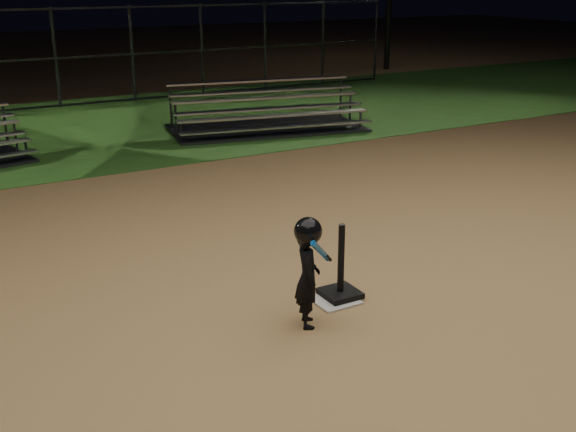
# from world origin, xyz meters

# --- Properties ---
(ground) EXTENTS (80.00, 80.00, 0.00)m
(ground) POSITION_xyz_m (0.00, 0.00, 0.00)
(ground) COLOR #AC834E
(ground) RESTS_ON ground
(grass_strip) EXTENTS (60.00, 8.00, 0.01)m
(grass_strip) POSITION_xyz_m (0.00, 10.00, 0.01)
(grass_strip) COLOR #27531B
(grass_strip) RESTS_ON ground
(home_plate) EXTENTS (0.45, 0.45, 0.02)m
(home_plate) POSITION_xyz_m (0.00, 0.00, 0.01)
(home_plate) COLOR beige
(home_plate) RESTS_ON ground
(batting_tee) EXTENTS (0.38, 0.38, 0.81)m
(batting_tee) POSITION_xyz_m (0.09, 0.03, 0.18)
(batting_tee) COLOR black
(batting_tee) RESTS_ON home_plate
(child_batter) EXTENTS (0.47, 0.56, 1.12)m
(child_batter) POSITION_xyz_m (-0.52, -0.31, 0.60)
(child_batter) COLOR black
(child_batter) RESTS_ON ground
(bleacher_right) EXTENTS (4.49, 2.79, 1.02)m
(bleacher_right) POSITION_xyz_m (3.36, 7.90, 0.21)
(bleacher_right) COLOR #B3B3B8
(bleacher_right) RESTS_ON ground
(backstop_fence) EXTENTS (20.08, 0.08, 2.50)m
(backstop_fence) POSITION_xyz_m (0.00, 13.00, 1.25)
(backstop_fence) COLOR #38383D
(backstop_fence) RESTS_ON ground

